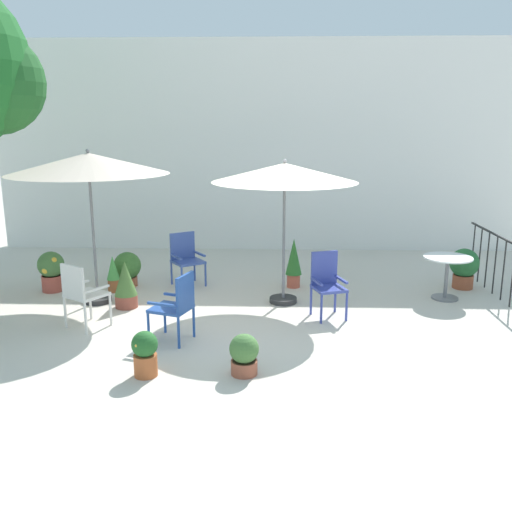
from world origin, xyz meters
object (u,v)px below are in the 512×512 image
Objects in this scene: patio_chair_3 at (81,291)px; potted_plant_1 at (294,261)px; potted_plant_5 at (464,267)px; potted_plant_7 at (51,270)px; potted_plant_3 at (113,273)px; potted_plant_4 at (127,268)px; patio_umbrella_0 at (285,174)px; patio_chair_2 at (186,256)px; potted_plant_6 at (145,352)px; cafe_table_0 at (447,270)px; potted_plant_0 at (244,354)px; patio_chair_0 at (177,303)px; patio_chair_1 at (327,281)px; patio_umbrella_1 at (88,165)px; potted_plant_2 at (126,285)px.

potted_plant_1 is at bearing 35.12° from patio_chair_3.
potted_plant_7 is at bearing -176.57° from potted_plant_5.
potted_plant_3 reaches higher than potted_plant_4.
potted_plant_7 is at bearing 173.06° from patio_umbrella_0.
patio_chair_2 is 2.30m from potted_plant_7.
cafe_table_0 is at bearing 35.09° from potted_plant_6.
cafe_table_0 is at bearing 42.86° from potted_plant_0.
patio_chair_0 is at bearing -83.51° from patio_chair_2.
potted_plant_4 is at bearing 87.71° from patio_chair_3.
potted_plant_6 is (0.12, -3.71, -0.24)m from patio_chair_2.
patio_chair_1 reaches higher than cafe_table_0.
patio_umbrella_0 is 3.69m from potted_plant_5.
patio_umbrella_1 is at bearing 98.37° from patio_chair_3.
potted_plant_1 reaches higher than potted_plant_6.
patio_chair_0 reaches higher than potted_plant_0.
patio_chair_0 is 0.96× the size of patio_chair_1.
patio_umbrella_1 is 4.09m from potted_plant_0.
patio_chair_3 is at bearing -81.63° from patio_umbrella_1.
patio_umbrella_1 reaches higher than patio_chair_2.
potted_plant_4 is (-1.02, -0.14, -0.19)m from patio_chair_2.
potted_plant_0 is 3.58m from potted_plant_1.
patio_umbrella_1 is 5.93m from cafe_table_0.
potted_plant_6 is (1.39, -2.64, -1.92)m from patio_umbrella_1.
potted_plant_4 is 3.74m from potted_plant_6.
potted_plant_1 is 4.18m from potted_plant_7.
cafe_table_0 is 1.46× the size of potted_plant_6.
patio_chair_3 is (-1.41, 0.43, 0.02)m from patio_chair_0.
potted_plant_2 is (-2.66, -1.19, -0.10)m from potted_plant_1.
patio_umbrella_0 is 3.45m from patio_chair_3.
patio_umbrella_0 is 3.63× the size of potted_plant_3.
potted_plant_7 is at bearing 149.37° from patio_umbrella_1.
potted_plant_0 is 3.95m from potted_plant_3.
patio_chair_1 is 1.05× the size of patio_chair_2.
potted_plant_1 is at bearing 77.43° from patio_umbrella_0.
potted_plant_7 reaches higher than potted_plant_4.
potted_plant_2 is 1.39× the size of potted_plant_6.
potted_plant_2 is at bearing -76.57° from potted_plant_4.
potted_plant_5 is (3.16, 0.91, -1.67)m from patio_umbrella_0.
potted_plant_5 reaches higher than potted_plant_7.
patio_chair_1 is 1.54× the size of potted_plant_3.
patio_chair_1 reaches higher than potted_plant_6.
potted_plant_0 is (1.24, -3.63, -0.28)m from patio_chair_2.
patio_umbrella_0 reaches higher than potted_plant_2.
patio_umbrella_0 is 3.11m from cafe_table_0.
potted_plant_5 reaches higher than potted_plant_0.
patio_chair_0 reaches higher than potted_plant_6.
potted_plant_6 is at bearing -176.01° from potted_plant_0.
potted_plant_3 is 0.91× the size of potted_plant_7.
potted_plant_1 is at bearing 24.17° from potted_plant_2.
patio_chair_1 is 1.38× the size of potted_plant_5.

